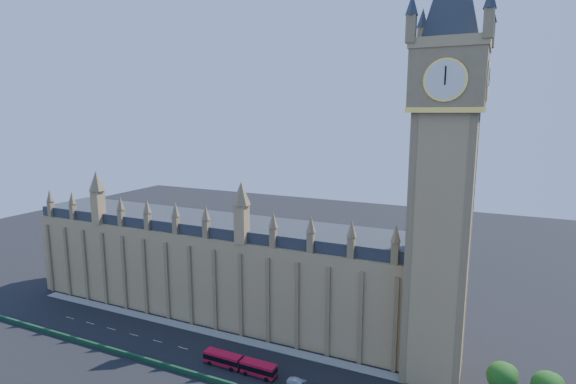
% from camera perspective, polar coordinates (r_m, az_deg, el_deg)
% --- Properties ---
extents(ground, '(400.00, 400.00, 0.00)m').
position_cam_1_polar(ground, '(111.85, -4.49, -21.23)').
color(ground, black).
rests_on(ground, ground).
extents(palace_westminster, '(120.00, 20.00, 28.00)m').
position_cam_1_polar(palace_westminster, '(135.01, -9.35, -9.18)').
color(palace_westminster, tan).
rests_on(palace_westminster, ground).
extents(elizabeth_tower, '(20.59, 20.59, 105.00)m').
position_cam_1_polar(elizabeth_tower, '(97.62, 19.43, 7.46)').
color(elizabeth_tower, tan).
rests_on(elizabeth_tower, ground).
extents(kerb_north, '(160.00, 3.00, 0.16)m').
position_cam_1_polar(kerb_north, '(119.04, -2.13, -19.08)').
color(kerb_north, gray).
rests_on(kerb_north, ground).
extents(tree_east_near, '(6.00, 6.00, 8.50)m').
position_cam_1_polar(tree_east_near, '(106.99, 25.68, -20.32)').
color(tree_east_near, '#382619').
rests_on(tree_east_near, ground).
extents(red_bus, '(18.28, 3.14, 3.10)m').
position_cam_1_polar(red_bus, '(109.98, -6.19, -20.85)').
color(red_bus, red).
rests_on(red_bus, ground).
extents(car_silver, '(4.51, 1.77, 1.46)m').
position_cam_1_polar(car_silver, '(104.96, 1.17, -23.02)').
color(car_silver, '#AAADB2').
rests_on(car_silver, ground).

